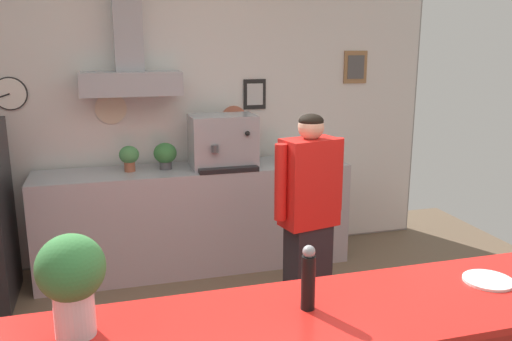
# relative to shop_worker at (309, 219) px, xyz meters

# --- Properties ---
(back_wall_assembly) EXTENTS (4.97, 3.15, 2.88)m
(back_wall_assembly) POSITION_rel_shop_worker_xyz_m (-0.66, 1.55, 0.69)
(back_wall_assembly) COLOR gray
(back_wall_assembly) RESTS_ON ground_plane
(back_prep_counter) EXTENTS (2.77, 0.58, 0.94)m
(back_prep_counter) POSITION_rel_shop_worker_xyz_m (-0.56, 1.34, -0.38)
(back_prep_counter) COLOR #A3A5AD
(back_prep_counter) RESTS_ON ground_plane
(shop_worker) EXTENTS (0.53, 0.30, 1.57)m
(shop_worker) POSITION_rel_shop_worker_xyz_m (0.00, 0.00, 0.00)
(shop_worker) COLOR #232328
(shop_worker) RESTS_ON ground_plane
(espresso_machine) EXTENTS (0.57, 0.45, 0.46)m
(espresso_machine) POSITION_rel_shop_worker_xyz_m (-0.30, 1.32, 0.32)
(espresso_machine) COLOR #A3A5AD
(espresso_machine) RESTS_ON back_prep_counter
(potted_sage) EXTENTS (0.18, 0.18, 0.20)m
(potted_sage) POSITION_rel_shop_worker_xyz_m (0.34, 1.35, 0.21)
(potted_sage) COLOR beige
(potted_sage) RESTS_ON back_prep_counter
(potted_oregano) EXTENTS (0.20, 0.20, 0.23)m
(potted_oregano) POSITION_rel_shop_worker_xyz_m (-0.81, 1.37, 0.23)
(potted_oregano) COLOR #4C4C51
(potted_oregano) RESTS_ON back_prep_counter
(potted_rosemary) EXTENTS (0.17, 0.17, 0.22)m
(potted_rosemary) POSITION_rel_shop_worker_xyz_m (-1.12, 1.37, 0.23)
(potted_rosemary) COLOR #9E563D
(potted_rosemary) RESTS_ON back_prep_counter
(condiment_plate) EXTENTS (0.21, 0.21, 0.01)m
(condiment_plate) POSITION_rel_shop_worker_xyz_m (0.26, -1.46, 0.17)
(condiment_plate) COLOR white
(condiment_plate) RESTS_ON service_counter
(basil_vase) EXTENTS (0.24, 0.24, 0.37)m
(basil_vase) POSITION_rel_shop_worker_xyz_m (-1.44, -1.42, 0.38)
(basil_vase) COLOR silver
(basil_vase) RESTS_ON service_counter
(pepper_grinder) EXTENTS (0.06, 0.06, 0.26)m
(pepper_grinder) POSITION_rel_shop_worker_xyz_m (-0.58, -1.46, 0.30)
(pepper_grinder) COLOR black
(pepper_grinder) RESTS_ON service_counter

